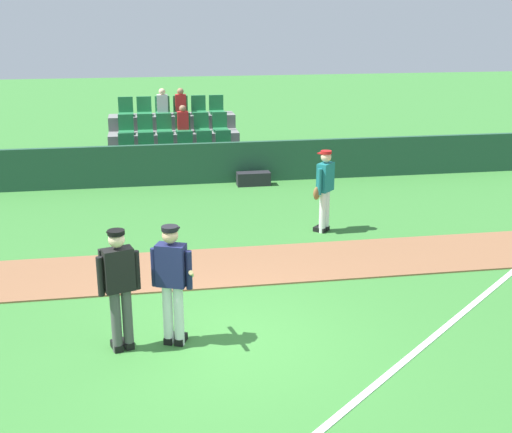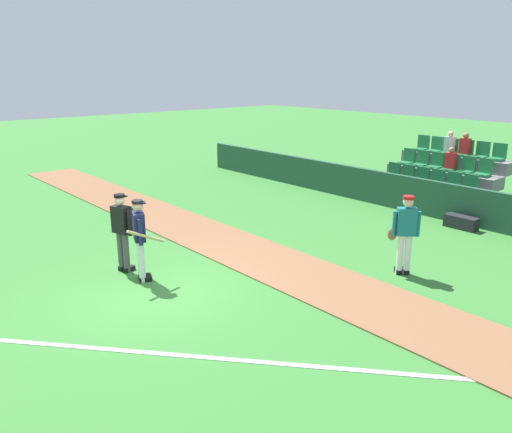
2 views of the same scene
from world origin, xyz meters
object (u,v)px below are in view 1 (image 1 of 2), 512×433
(batter_navy_jersey, at_px, (173,281))
(equipment_bag, at_px, (253,179))
(umpire_home_plate, at_px, (119,283))
(runner_teal_jersey, at_px, (324,188))

(batter_navy_jersey, relative_size, equipment_bag, 1.96)
(batter_navy_jersey, xyz_separation_m, umpire_home_plate, (-0.72, -0.03, 0.03))
(equipment_bag, bearing_deg, runner_teal_jersey, -78.76)
(umpire_home_plate, xyz_separation_m, equipment_bag, (3.30, 8.64, -0.82))
(batter_navy_jersey, distance_m, runner_teal_jersey, 5.62)
(umpire_home_plate, distance_m, runner_teal_jersey, 6.11)
(batter_navy_jersey, bearing_deg, umpire_home_plate, -177.49)
(runner_teal_jersey, bearing_deg, batter_navy_jersey, -127.19)
(runner_teal_jersey, bearing_deg, umpire_home_plate, -132.42)
(batter_navy_jersey, relative_size, umpire_home_plate, 1.00)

